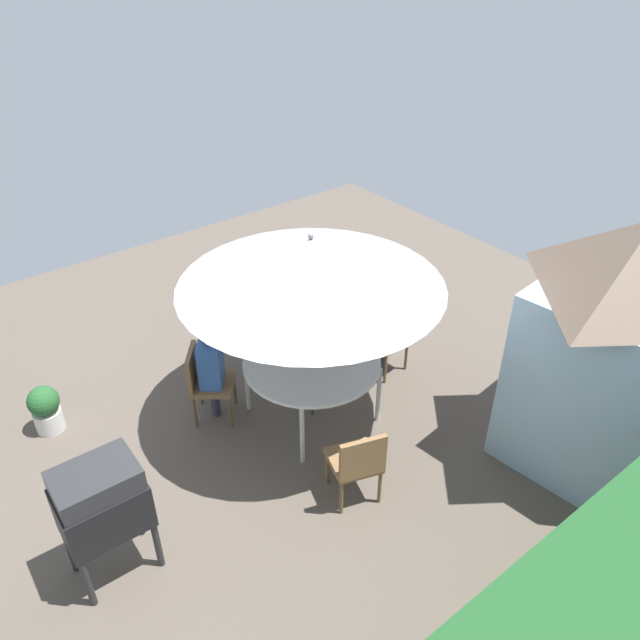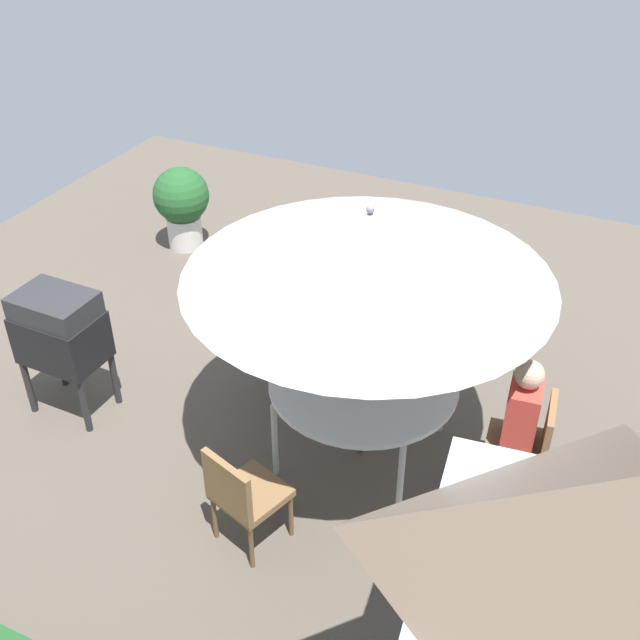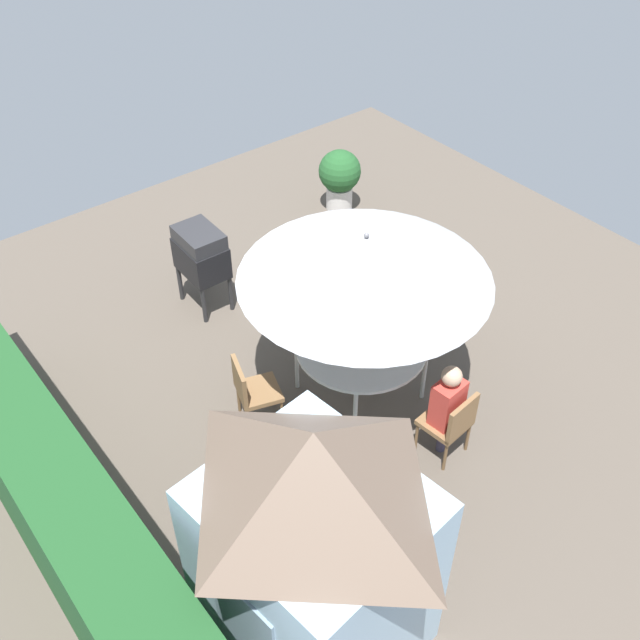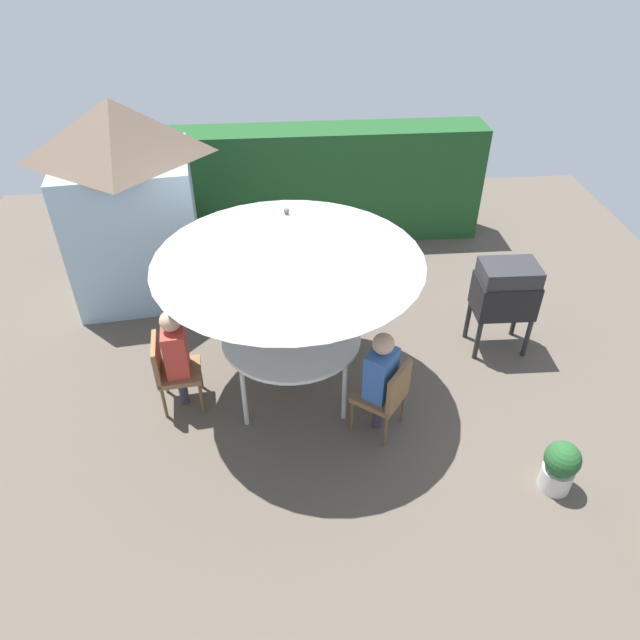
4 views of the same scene
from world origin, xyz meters
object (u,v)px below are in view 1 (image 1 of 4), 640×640
(patio_umbrella, at_px, (311,263))
(chair_toward_hedge, at_px, (357,461))
(garden_shed, at_px, (617,345))
(patio_table, at_px, (312,364))
(chair_near_shed, at_px, (390,332))
(bbq_grill, at_px, (101,502))
(person_in_blue, at_px, (210,360))
(potted_plant_by_grill, at_px, (45,408))
(person_in_red, at_px, (386,317))
(chair_far_side, at_px, (205,379))

(patio_umbrella, bearing_deg, chair_toward_hedge, 71.79)
(garden_shed, height_order, patio_umbrella, garden_shed)
(patio_table, distance_m, chair_near_shed, 1.35)
(garden_shed, xyz_separation_m, patio_umbrella, (2.01, -2.26, 0.61))
(bbq_grill, bearing_deg, person_in_blue, -144.22)
(bbq_grill, distance_m, potted_plant_by_grill, 2.24)
(garden_shed, bearing_deg, person_in_red, -72.14)
(garden_shed, relative_size, person_in_red, 2.14)
(chair_far_side, height_order, chair_toward_hedge, same)
(chair_toward_hedge, bearing_deg, chair_far_side, -75.01)
(garden_shed, relative_size, patio_umbrella, 0.99)
(chair_near_shed, bearing_deg, person_in_blue, -13.72)
(chair_near_shed, height_order, chair_far_side, same)
(chair_toward_hedge, bearing_deg, bbq_grill, -18.14)
(garden_shed, xyz_separation_m, person_in_red, (0.77, -2.39, -0.60))
(chair_near_shed, height_order, potted_plant_by_grill, chair_near_shed)
(patio_umbrella, bearing_deg, garden_shed, 131.67)
(patio_table, distance_m, person_in_red, 1.25)
(garden_shed, height_order, chair_near_shed, garden_shed)
(chair_near_shed, height_order, person_in_red, person_in_red)
(garden_shed, distance_m, bbq_grill, 4.93)
(bbq_grill, distance_m, person_in_red, 3.88)
(chair_near_shed, distance_m, chair_far_side, 2.34)
(bbq_grill, bearing_deg, person_in_red, -169.90)
(potted_plant_by_grill, bearing_deg, chair_far_side, 149.87)
(potted_plant_by_grill, height_order, person_in_blue, person_in_blue)
(patio_table, height_order, chair_toward_hedge, chair_toward_hedge)
(chair_far_side, bearing_deg, person_in_red, 164.66)
(chair_near_shed, relative_size, person_in_blue, 0.71)
(patio_table, relative_size, potted_plant_by_grill, 2.64)
(patio_table, bearing_deg, potted_plant_by_grill, -33.22)
(chair_near_shed, bearing_deg, patio_table, 6.17)
(patio_table, height_order, patio_umbrella, patio_umbrella)
(patio_table, relative_size, chair_near_shed, 1.69)
(person_in_blue, bearing_deg, patio_umbrella, 142.22)
(chair_near_shed, bearing_deg, garden_shed, 105.93)
(garden_shed, bearing_deg, chair_toward_hedge, -22.45)
(chair_toward_hedge, distance_m, potted_plant_by_grill, 3.55)
(patio_table, bearing_deg, patio_umbrella, 9.46)
(patio_umbrella, bearing_deg, potted_plant_by_grill, -33.22)
(bbq_grill, bearing_deg, garden_shed, 159.55)
(bbq_grill, relative_size, chair_near_shed, 1.33)
(chair_near_shed, bearing_deg, bbq_grill, 10.01)
(person_in_blue, bearing_deg, chair_far_side, -37.78)
(chair_far_side, xyz_separation_m, potted_plant_by_grill, (1.53, -0.89, -0.22))
(patio_umbrella, distance_m, person_in_blue, 1.64)
(chair_far_side, bearing_deg, patio_umbrella, 142.22)
(patio_table, xyz_separation_m, bbq_grill, (2.58, 0.55, 0.12))
(patio_umbrella, relative_size, chair_far_side, 3.04)
(chair_toward_hedge, relative_size, person_in_blue, 0.71)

